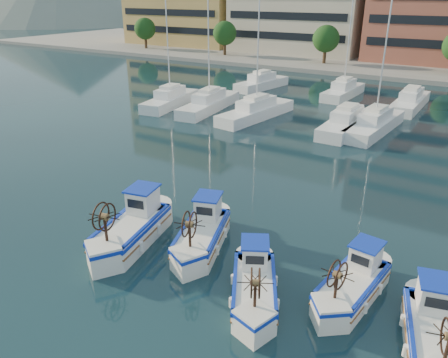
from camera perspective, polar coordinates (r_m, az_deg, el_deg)
ground at (r=19.25m, az=-3.83°, el=-10.81°), size 300.00×300.00×0.00m
hill_west at (r=193.78m, az=-19.51°, el=18.91°), size 180.00×180.00×60.00m
yacht_marina at (r=44.15m, az=14.51°, el=9.16°), size 37.40×22.46×11.50m
fishing_boat_a at (r=20.69m, az=-11.85°, el=-6.06°), size 2.82×4.82×2.92m
fishing_boat_b at (r=19.97m, az=-2.83°, el=-6.91°), size 2.97×4.42×2.67m
fishing_boat_c at (r=16.91m, az=3.98°, el=-13.44°), size 3.21×4.07×2.46m
fishing_boat_d at (r=17.63m, az=16.58°, el=-12.78°), size 2.04×4.03×2.46m
fishing_boat_e at (r=16.36m, az=25.70°, el=-17.47°), size 2.61×4.22×2.55m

